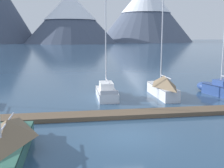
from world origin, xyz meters
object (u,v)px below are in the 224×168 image
sailboat_mid_dock_port (106,91)px  sailboat_far_berth (220,89)px  sailboat_mid_dock_starboard (162,86)px  sailboat_second_berth (5,143)px

sailboat_mid_dock_port → sailboat_far_berth: size_ratio=1.18×
sailboat_mid_dock_port → sailboat_mid_dock_starboard: 5.29m
sailboat_second_berth → sailboat_mid_dock_starboard: (11.55, 11.73, 0.23)m
sailboat_mid_dock_port → sailboat_far_berth: bearing=-3.9°
sailboat_mid_dock_starboard → sailboat_far_berth: 5.79m
sailboat_second_berth → sailboat_far_berth: bearing=33.6°
sailboat_mid_dock_port → sailboat_mid_dock_starboard: sailboat_mid_dock_starboard is taller
sailboat_mid_dock_port → sailboat_far_berth: (11.01, -0.76, 0.05)m
sailboat_far_berth → sailboat_second_berth: bearing=-146.4°
sailboat_second_berth → sailboat_mid_dock_port: (6.31, 12.28, -0.21)m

